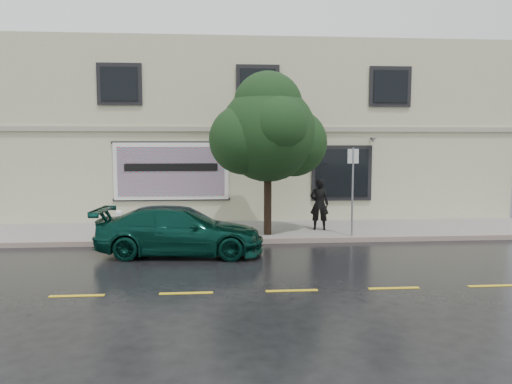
{
  "coord_description": "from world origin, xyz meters",
  "views": [
    {
      "loc": [
        -1.57,
        -13.6,
        3.09
      ],
      "look_at": [
        -0.29,
        2.2,
        1.53
      ],
      "focal_mm": 35.0,
      "sensor_mm": 36.0,
      "label": 1
    }
  ],
  "objects": [
    {
      "name": "pedestrian",
      "position": [
        1.92,
        2.91,
        1.03
      ],
      "size": [
        0.7,
        0.53,
        1.75
      ],
      "primitive_type": "imported",
      "rotation": [
        0.0,
        0.0,
        2.96
      ],
      "color": "black",
      "rests_on": "sidewalk"
    },
    {
      "name": "road_marking",
      "position": [
        0.0,
        -3.5,
        0.01
      ],
      "size": [
        19.0,
        0.12,
        0.01
      ],
      "primitive_type": "cube",
      "color": "gold",
      "rests_on": "ground"
    },
    {
      "name": "car",
      "position": [
        -2.56,
        0.14,
        0.67
      ],
      "size": [
        4.76,
        2.45,
        1.34
      ],
      "primitive_type": "imported",
      "rotation": [
        0.0,
        0.0,
        1.48
      ],
      "color": "#083229",
      "rests_on": "ground"
    },
    {
      "name": "umbrella",
      "position": [
        1.92,
        2.91,
        2.23
      ],
      "size": [
        1.17,
        1.17,
        0.66
      ],
      "primitive_type": "imported",
      "rotation": [
        0.0,
        0.0,
        -0.4
      ],
      "color": "black",
      "rests_on": "pedestrian"
    },
    {
      "name": "building",
      "position": [
        0.0,
        9.0,
        3.5
      ],
      "size": [
        20.0,
        8.12,
        7.0
      ],
      "color": "beige",
      "rests_on": "ground"
    },
    {
      "name": "curb",
      "position": [
        0.0,
        1.5,
        0.07
      ],
      "size": [
        20.0,
        0.18,
        0.16
      ],
      "primitive_type": "cube",
      "color": "gray",
      "rests_on": "ground"
    },
    {
      "name": "billboard",
      "position": [
        -3.2,
        4.92,
        2.05
      ],
      "size": [
        4.3,
        0.16,
        2.2
      ],
      "color": "white",
      "rests_on": "ground"
    },
    {
      "name": "ground",
      "position": [
        0.0,
        0.0,
        0.0
      ],
      "size": [
        90.0,
        90.0,
        0.0
      ],
      "primitive_type": "plane",
      "color": "black",
      "rests_on": "ground"
    },
    {
      "name": "street_tree",
      "position": [
        0.09,
        2.2,
        3.37
      ],
      "size": [
        3.06,
        3.06,
        4.76
      ],
      "color": "black",
      "rests_on": "sidewalk"
    },
    {
      "name": "fire_hydrant",
      "position": [
        -4.61,
        2.24,
        0.56
      ],
      "size": [
        0.35,
        0.32,
        0.84
      ],
      "rotation": [
        0.0,
        0.0,
        0.21
      ],
      "color": "silver",
      "rests_on": "sidewalk"
    },
    {
      "name": "sign_pole",
      "position": [
        2.72,
        1.7,
        1.81
      ],
      "size": [
        0.34,
        0.06,
        2.8
      ],
      "rotation": [
        0.0,
        0.0,
        -0.08
      ],
      "color": "gray",
      "rests_on": "sidewalk"
    },
    {
      "name": "sidewalk",
      "position": [
        0.0,
        3.25,
        0.07
      ],
      "size": [
        20.0,
        3.5,
        0.15
      ],
      "primitive_type": "cube",
      "color": "gray",
      "rests_on": "ground"
    }
  ]
}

